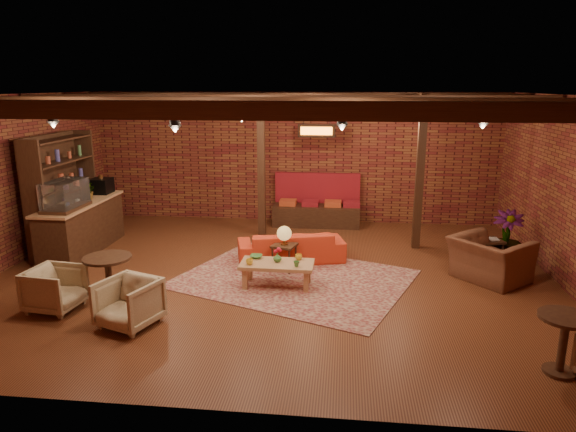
# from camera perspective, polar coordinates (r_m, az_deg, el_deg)

# --- Properties ---
(floor) EXTENTS (10.00, 10.00, 0.00)m
(floor) POSITION_cam_1_polar(r_m,az_deg,el_deg) (9.38, -1.76, -6.65)
(floor) COLOR #3C1B0F
(floor) RESTS_ON ground
(ceiling) EXTENTS (10.00, 8.00, 0.02)m
(ceiling) POSITION_cam_1_polar(r_m,az_deg,el_deg) (8.76, -1.92, 13.29)
(ceiling) COLOR black
(ceiling) RESTS_ON wall_back
(wall_back) EXTENTS (10.00, 0.02, 3.20)m
(wall_back) POSITION_cam_1_polar(r_m,az_deg,el_deg) (12.85, 0.68, 6.48)
(wall_back) COLOR maroon
(wall_back) RESTS_ON ground
(wall_front) EXTENTS (10.00, 0.02, 3.20)m
(wall_front) POSITION_cam_1_polar(r_m,az_deg,el_deg) (5.14, -8.12, -5.86)
(wall_front) COLOR maroon
(wall_front) RESTS_ON ground
(wall_left) EXTENTS (0.02, 8.00, 3.20)m
(wall_left) POSITION_cam_1_polar(r_m,az_deg,el_deg) (10.82, -29.10, 3.17)
(wall_left) COLOR maroon
(wall_left) RESTS_ON ground
(wall_right) EXTENTS (0.02, 8.00, 3.20)m
(wall_right) POSITION_cam_1_polar(r_m,az_deg,el_deg) (9.61, 29.19, 1.95)
(wall_right) COLOR maroon
(wall_right) RESTS_ON ground
(ceiling_beams) EXTENTS (9.80, 6.40, 0.22)m
(ceiling_beams) POSITION_cam_1_polar(r_m,az_deg,el_deg) (8.76, -1.91, 12.51)
(ceiling_beams) COLOR black
(ceiling_beams) RESTS_ON ceiling
(ceiling_pipe) EXTENTS (9.60, 0.12, 0.12)m
(ceiling_pipe) POSITION_cam_1_polar(r_m,az_deg,el_deg) (10.35, -0.63, 11.53)
(ceiling_pipe) COLOR black
(ceiling_pipe) RESTS_ON ceiling
(post_left) EXTENTS (0.16, 0.16, 3.20)m
(post_left) POSITION_cam_1_polar(r_m,az_deg,el_deg) (11.55, -2.98, 5.57)
(post_left) COLOR black
(post_left) RESTS_ON ground
(post_right) EXTENTS (0.16, 0.16, 3.20)m
(post_right) POSITION_cam_1_polar(r_m,az_deg,el_deg) (10.92, 14.44, 4.63)
(post_right) COLOR black
(post_right) RESTS_ON ground
(service_counter) EXTENTS (0.80, 2.50, 1.60)m
(service_counter) POSITION_cam_1_polar(r_m,az_deg,el_deg) (11.34, -22.03, 0.23)
(service_counter) COLOR black
(service_counter) RESTS_ON ground
(plant_counter) EXTENTS (0.35, 0.39, 0.30)m
(plant_counter) POSITION_cam_1_polar(r_m,az_deg,el_deg) (11.38, -21.31, 2.52)
(plant_counter) COLOR #337F33
(plant_counter) RESTS_ON service_counter
(shelving_hutch) EXTENTS (0.52, 2.00, 2.40)m
(shelving_hutch) POSITION_cam_1_polar(r_m,az_deg,el_deg) (11.53, -23.74, 2.33)
(shelving_hutch) COLOR black
(shelving_hutch) RESTS_ON ground
(banquette) EXTENTS (2.10, 0.70, 1.00)m
(banquette) POSITION_cam_1_polar(r_m,az_deg,el_deg) (12.56, 3.19, 1.18)
(banquette) COLOR maroon
(banquette) RESTS_ON ground
(service_sign) EXTENTS (0.86, 0.06, 0.30)m
(service_sign) POSITION_cam_1_polar(r_m,az_deg,el_deg) (11.83, 3.19, 9.44)
(service_sign) COLOR orange
(service_sign) RESTS_ON ceiling
(ceiling_spotlights) EXTENTS (6.40, 4.40, 0.28)m
(ceiling_spotlights) POSITION_cam_1_polar(r_m,az_deg,el_deg) (8.77, -1.90, 11.07)
(ceiling_spotlights) COLOR black
(ceiling_spotlights) RESTS_ON ceiling
(rug) EXTENTS (4.63, 4.12, 0.01)m
(rug) POSITION_cam_1_polar(r_m,az_deg,el_deg) (9.23, 0.68, -6.97)
(rug) COLOR maroon
(rug) RESTS_ON floor
(sofa) EXTENTS (2.18, 1.30, 0.60)m
(sofa) POSITION_cam_1_polar(r_m,az_deg,el_deg) (10.07, 0.34, -3.35)
(sofa) COLOR red
(sofa) RESTS_ON floor
(coffee_table) EXTENTS (1.25, 0.63, 0.68)m
(coffee_table) POSITION_cam_1_polar(r_m,az_deg,el_deg) (8.79, -1.30, -5.48)
(coffee_table) COLOR #9C7549
(coffee_table) RESTS_ON floor
(side_table_lamp) EXTENTS (0.51, 0.51, 0.86)m
(side_table_lamp) POSITION_cam_1_polar(r_m,az_deg,el_deg) (9.43, -0.42, -2.33)
(side_table_lamp) COLOR black
(side_table_lamp) RESTS_ON floor
(round_table_left) EXTENTS (0.74, 0.74, 0.77)m
(round_table_left) POSITION_cam_1_polar(r_m,az_deg,el_deg) (8.55, -19.33, -5.88)
(round_table_left) COLOR black
(round_table_left) RESTS_ON floor
(armchair_a) EXTENTS (0.76, 0.80, 0.75)m
(armchair_a) POSITION_cam_1_polar(r_m,az_deg,el_deg) (8.67, -24.49, -7.17)
(armchair_a) COLOR beige
(armchair_a) RESTS_ON floor
(armchair_b) EXTENTS (0.94, 0.91, 0.77)m
(armchair_b) POSITION_cam_1_polar(r_m,az_deg,el_deg) (7.74, -17.30, -8.98)
(armchair_b) COLOR beige
(armchair_b) RESTS_ON floor
(armchair_right) EXTENTS (1.36, 1.40, 1.04)m
(armchair_right) POSITION_cam_1_polar(r_m,az_deg,el_deg) (9.68, 21.58, -3.77)
(armchair_right) COLOR brown
(armchair_right) RESTS_ON floor
(side_table_book) EXTENTS (0.58, 0.58, 0.54)m
(side_table_book) POSITION_cam_1_polar(r_m,az_deg,el_deg) (10.48, 21.40, -2.64)
(side_table_book) COLOR black
(side_table_book) RESTS_ON floor
(round_table_right) EXTENTS (0.64, 0.64, 0.75)m
(round_table_right) POSITION_cam_1_polar(r_m,az_deg,el_deg) (7.02, 28.34, -11.57)
(round_table_right) COLOR black
(round_table_right) RESTS_ON floor
(plant_tall) EXTENTS (2.06, 2.06, 3.09)m
(plant_tall) POSITION_cam_1_polar(r_m,az_deg,el_deg) (10.54, 23.65, 3.23)
(plant_tall) COLOR #4C7F4C
(plant_tall) RESTS_ON floor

